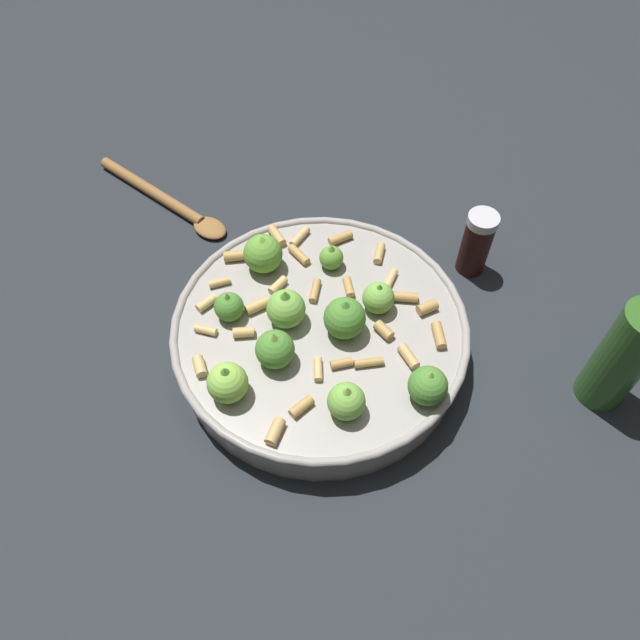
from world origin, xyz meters
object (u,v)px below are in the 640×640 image
Objects in this scene: olive_oil_bottle at (625,354)px; wooden_spoon at (168,202)px; pepper_shaker at (476,243)px; cooking_pan at (319,334)px.

wooden_spoon is at bearing -150.78° from olive_oil_bottle.
pepper_shaker is at bearing 43.16° from wooden_spoon.
cooking_pan is 0.24m from pepper_shaker.
olive_oil_bottle reaches higher than cooking_pan.
wooden_spoon is (-0.33, -0.06, -0.03)m from cooking_pan.
cooking_pan is 3.65× the size of pepper_shaker.
olive_oil_bottle is at bearing 29.22° from wooden_spoon.
olive_oil_bottle is (0.22, 0.25, 0.05)m from cooking_pan.
cooking_pan is 1.44× the size of wooden_spoon.
pepper_shaker is at bearing 92.07° from cooking_pan.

